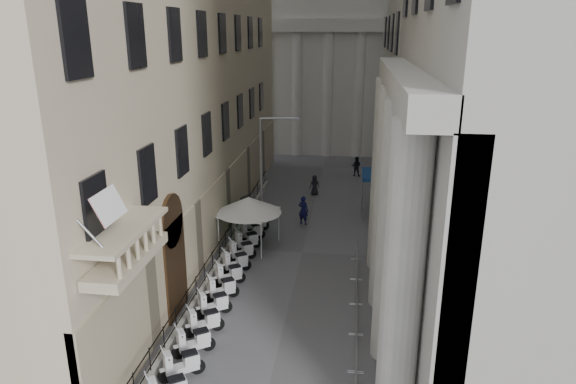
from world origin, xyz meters
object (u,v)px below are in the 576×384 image
(street_lamp, at_px, (265,167))
(info_kiosk, at_px, (246,209))
(pedestrian_b, at_px, (356,166))
(security_tent, at_px, (245,203))
(pedestrian_a, at_px, (303,210))

(street_lamp, xyz_separation_m, info_kiosk, (-1.64, 1.57, -3.38))
(pedestrian_b, bearing_deg, security_tent, 77.89)
(street_lamp, relative_size, pedestrian_b, 4.21)
(info_kiosk, relative_size, pedestrian_b, 1.05)
(pedestrian_a, relative_size, pedestrian_b, 1.11)
(info_kiosk, xyz_separation_m, pedestrian_b, (7.19, 12.40, -0.05))
(security_tent, distance_m, street_lamp, 2.73)
(street_lamp, relative_size, pedestrian_a, 3.79)
(security_tent, bearing_deg, pedestrian_a, 50.54)
(security_tent, relative_size, info_kiosk, 2.08)
(info_kiosk, distance_m, pedestrian_a, 3.81)
(security_tent, height_order, street_lamp, street_lamp)
(security_tent, height_order, pedestrian_a, security_tent)
(pedestrian_b, bearing_deg, info_kiosk, 69.78)
(security_tent, relative_size, pedestrian_a, 1.97)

